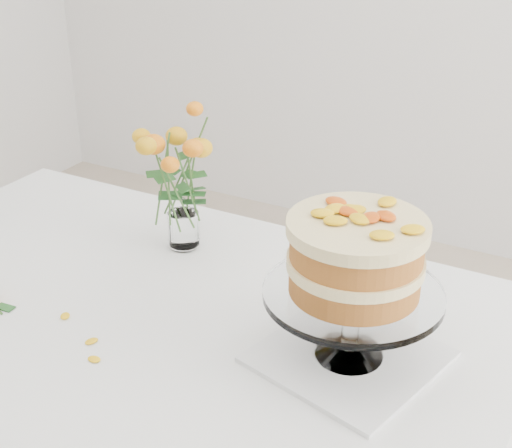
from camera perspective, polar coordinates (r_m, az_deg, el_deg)
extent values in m
cube|color=tan|center=(1.46, -8.75, -7.55)|extent=(1.40, 0.90, 0.04)
cylinder|color=tan|center=(2.25, -15.26, -6.37)|extent=(0.06, 0.06, 0.71)
cube|color=white|center=(1.45, -8.82, -6.80)|extent=(1.42, 0.92, 0.01)
cube|color=white|center=(1.83, -0.02, -2.60)|extent=(1.42, 0.01, 0.20)
cube|color=white|center=(1.31, 7.42, -10.47)|extent=(0.35, 0.35, 0.01)
cylinder|color=white|center=(1.26, 7.62, -7.68)|extent=(0.03, 0.03, 0.10)
cylinder|color=white|center=(1.23, 7.78, -5.50)|extent=(0.31, 0.31, 0.01)
cylinder|color=#985722|center=(1.22, 7.86, -4.35)|extent=(0.29, 0.29, 0.04)
cylinder|color=beige|center=(1.20, 7.95, -3.03)|extent=(0.30, 0.30, 0.02)
cylinder|color=#985722|center=(1.18, 8.05, -1.68)|extent=(0.29, 0.29, 0.04)
cylinder|color=beige|center=(1.17, 8.15, -0.24)|extent=(0.31, 0.31, 0.02)
cylinder|color=white|center=(1.66, -5.73, -1.73)|extent=(0.06, 0.06, 0.01)
cylinder|color=white|center=(1.64, -5.80, -0.37)|extent=(0.07, 0.07, 0.08)
ellipsoid|color=yellow|center=(1.45, -15.02, -7.13)|extent=(0.03, 0.02, 0.00)
ellipsoid|color=yellow|center=(1.37, -13.03, -9.13)|extent=(0.03, 0.02, 0.00)
ellipsoid|color=yellow|center=(1.32, -12.82, -10.52)|extent=(0.03, 0.02, 0.00)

